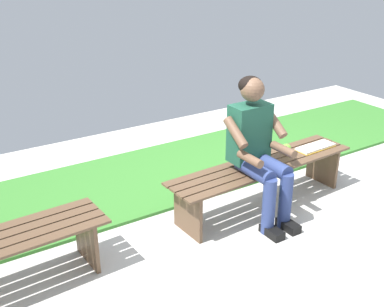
# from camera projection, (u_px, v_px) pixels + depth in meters

# --- Properties ---
(grass_strip) EXTENTS (9.00, 1.36, 0.03)m
(grass_strip) POSITION_uv_depth(u_px,v_px,m) (94.00, 192.00, 4.57)
(grass_strip) COLOR #387A2D
(grass_strip) RESTS_ON ground
(bench_near) EXTENTS (1.89, 0.50, 0.42)m
(bench_near) POSITION_uv_depth(u_px,v_px,m) (263.00, 173.00, 4.23)
(bench_near) COLOR brown
(bench_near) RESTS_ON ground
(person_seated) EXTENTS (0.50, 0.69, 1.23)m
(person_seated) POSITION_uv_depth(u_px,v_px,m) (258.00, 145.00, 3.94)
(person_seated) COLOR #1E513D
(person_seated) RESTS_ON ground
(apple) EXTENTS (0.09, 0.09, 0.09)m
(apple) POSITION_uv_depth(u_px,v_px,m) (286.00, 148.00, 4.40)
(apple) COLOR #72B738
(apple) RESTS_ON bench_near
(book_open) EXTENTS (0.42, 0.18, 0.02)m
(book_open) POSITION_uv_depth(u_px,v_px,m) (315.00, 147.00, 4.51)
(book_open) COLOR white
(book_open) RESTS_ON bench_near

